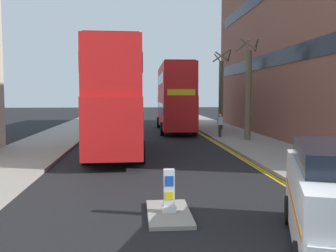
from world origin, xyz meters
TOP-DOWN VIEW (x-y plane):
  - sidewalk_right at (6.50, 16.00)m, footprint 4.00×80.00m
  - sidewalk_left at (-6.50, 16.00)m, footprint 4.00×80.00m
  - kerb_line_outer at (4.40, 14.00)m, footprint 0.10×56.00m
  - kerb_line_inner at (4.24, 14.00)m, footprint 0.10×56.00m
  - traffic_island at (0.00, 4.78)m, footprint 1.10×2.20m
  - keep_left_bollard at (0.00, 4.78)m, footprint 0.36×0.28m
  - double_decker_bus_away at (-1.94, 15.48)m, footprint 3.00×10.87m
  - double_decker_bus_oncoming at (2.44, 27.12)m, footprint 2.93×10.85m
  - pedestrian_far at (5.09, 21.42)m, footprint 0.34×0.22m
  - street_tree_near at (6.51, 19.51)m, footprint 1.41×1.56m
  - street_tree_mid at (6.55, 27.59)m, footprint 1.66×1.79m
  - townhouse_terrace_right at (13.50, 22.38)m, footprint 10.08×28.00m

SIDE VIEW (x-z plane):
  - kerb_line_outer at x=4.40m, z-range 0.00..0.01m
  - kerb_line_inner at x=4.24m, z-range 0.00..0.01m
  - traffic_island at x=0.00m, z-range 0.00..0.10m
  - sidewalk_right at x=6.50m, z-range 0.00..0.14m
  - sidewalk_left at x=-6.50m, z-range 0.00..0.14m
  - keep_left_bollard at x=0.00m, z-range 0.05..1.16m
  - pedestrian_far at x=5.09m, z-range 0.18..1.80m
  - double_decker_bus_away at x=-1.94m, z-range 0.21..5.85m
  - double_decker_bus_oncoming at x=2.44m, z-range 0.21..5.85m
  - street_tree_near at x=6.51m, z-range -0.10..6.59m
  - street_tree_mid at x=6.55m, z-range -0.14..6.92m
  - townhouse_terrace_right at x=13.50m, z-range 0.00..14.59m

